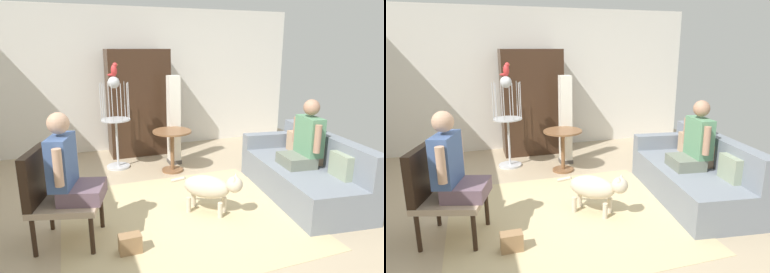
{
  "view_description": "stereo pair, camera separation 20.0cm",
  "coord_description": "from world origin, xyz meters",
  "views": [
    {
      "loc": [
        -1.3,
        -3.46,
        1.84
      ],
      "look_at": [
        -0.01,
        -0.0,
        0.88
      ],
      "focal_mm": 32.04,
      "sensor_mm": 36.0,
      "label": 1
    },
    {
      "loc": [
        -1.11,
        -3.53,
        1.84
      ],
      "look_at": [
        -0.01,
        -0.0,
        0.88
      ],
      "focal_mm": 32.04,
      "sensor_mm": 36.0,
      "label": 2
    }
  ],
  "objects": [
    {
      "name": "armoire_cabinet",
      "position": [
        -0.11,
        2.43,
        0.91
      ],
      "size": [
        1.04,
        0.56,
        1.82
      ],
      "primitive_type": "cube",
      "color": "#382316",
      "rests_on": "ground"
    },
    {
      "name": "column_lamp",
      "position": [
        0.29,
        1.65,
        0.7
      ],
      "size": [
        0.2,
        0.2,
        1.42
      ],
      "color": "#4C4742",
      "rests_on": "ground"
    },
    {
      "name": "handbag",
      "position": [
        -0.86,
        -0.64,
        0.09
      ],
      "size": [
        0.21,
        0.13,
        0.18
      ],
      "primitive_type": "cube",
      "color": "#99724C",
      "rests_on": "ground"
    },
    {
      "name": "area_rug",
      "position": [
        -0.18,
        -0.15,
        0.0
      ],
      "size": [
        2.56,
        2.37,
        0.01
      ],
      "primitive_type": "cube",
      "color": "#C6B284",
      "rests_on": "ground"
    },
    {
      "name": "person_on_armchair",
      "position": [
        -1.33,
        -0.25,
        0.77
      ],
      "size": [
        0.55,
        0.56,
        0.84
      ],
      "color": "#664E5B"
    },
    {
      "name": "person_on_couch",
      "position": [
        1.44,
        -0.12,
        0.73
      ],
      "size": [
        0.47,
        0.56,
        0.83
      ],
      "color": "slate"
    },
    {
      "name": "ground_plane",
      "position": [
        0.0,
        0.0,
        0.0
      ],
      "size": [
        6.68,
        6.68,
        0.0
      ],
      "primitive_type": "plane",
      "color": "tan"
    },
    {
      "name": "round_end_table",
      "position": [
        0.15,
        1.3,
        0.43
      ],
      "size": [
        0.58,
        0.58,
        0.64
      ],
      "color": "brown",
      "rests_on": "ground"
    },
    {
      "name": "couch",
      "position": [
        1.48,
        -0.09,
        0.28
      ],
      "size": [
        1.09,
        2.0,
        0.78
      ],
      "color": "slate",
      "rests_on": "ground"
    },
    {
      "name": "parrot",
      "position": [
        -0.59,
        1.76,
        1.52
      ],
      "size": [
        0.17,
        0.1,
        0.2
      ],
      "color": "red",
      "rests_on": "bird_cage_stand"
    },
    {
      "name": "armchair",
      "position": [
        -1.49,
        -0.2,
        0.53
      ],
      "size": [
        0.75,
        0.73,
        0.93
      ],
      "color": "black",
      "rests_on": "ground"
    },
    {
      "name": "dog",
      "position": [
        0.15,
        -0.17,
        0.31
      ],
      "size": [
        0.67,
        0.61,
        0.51
      ],
      "color": "beige",
      "rests_on": "ground"
    },
    {
      "name": "back_wall",
      "position": [
        0.0,
        2.84,
        1.27
      ],
      "size": [
        6.08,
        0.12,
        2.54
      ],
      "primitive_type": "cube",
      "color": "silver",
      "rests_on": "ground"
    },
    {
      "name": "bird_cage_stand",
      "position": [
        -0.6,
        1.76,
        0.77
      ],
      "size": [
        0.44,
        0.44,
        1.42
      ],
      "color": "silver",
      "rests_on": "ground"
    }
  ]
}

